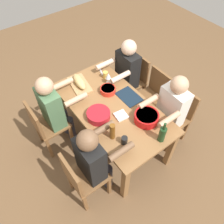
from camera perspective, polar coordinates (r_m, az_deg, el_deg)
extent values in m
plane|color=brown|center=(3.38, 0.00, -6.84)|extent=(8.00, 8.00, 0.00)
cube|color=olive|center=(2.80, 0.00, 1.19)|extent=(1.62, 0.86, 0.04)
cube|color=olive|center=(2.98, 14.72, -9.05)|extent=(0.07, 0.07, 0.70)
cube|color=olive|center=(3.64, -2.38, 7.18)|extent=(0.07, 0.07, 0.70)
cube|color=olive|center=(2.69, 3.36, -17.57)|extent=(0.07, 0.07, 0.70)
cube|color=olive|center=(3.41, -12.66, 1.87)|extent=(0.07, 0.07, 0.70)
cube|color=brown|center=(3.54, 4.45, 7.49)|extent=(0.40, 0.40, 0.03)
cube|color=brown|center=(3.50, 7.00, 11.23)|extent=(0.38, 0.04, 0.40)
cube|color=brown|center=(3.53, 3.87, 2.19)|extent=(0.04, 0.04, 0.42)
cube|color=brown|center=(3.71, 0.53, 5.32)|extent=(0.04, 0.04, 0.42)
cube|color=brown|center=(3.70, 7.96, 4.52)|extent=(0.04, 0.04, 0.42)
cube|color=brown|center=(3.87, 4.58, 7.44)|extent=(0.04, 0.04, 0.42)
cylinder|color=#2D2D38|center=(3.54, 2.33, 2.83)|extent=(0.11, 0.11, 0.45)
cylinder|color=#2D2D38|center=(3.63, 0.76, 4.32)|extent=(0.11, 0.11, 0.45)
cube|color=black|center=(3.32, 3.94, 10.72)|extent=(0.34, 0.20, 0.55)
cylinder|color=beige|center=(3.01, 2.12, 8.90)|extent=(0.07, 0.30, 0.07)
cylinder|color=beige|center=(3.22, -1.71, 12.11)|extent=(0.07, 0.30, 0.07)
sphere|color=beige|center=(3.10, 4.32, 15.99)|extent=(0.21, 0.21, 0.21)
cube|color=brown|center=(3.10, -15.09, -2.93)|extent=(0.40, 0.40, 0.03)
cube|color=brown|center=(2.91, -19.05, -2.09)|extent=(0.38, 0.04, 0.40)
cube|color=brown|center=(3.40, -13.10, -2.00)|extent=(0.04, 0.04, 0.42)
cube|color=brown|center=(3.20, -10.24, -5.88)|extent=(0.04, 0.04, 0.42)
cube|color=brown|center=(3.36, -18.15, -4.70)|extent=(0.04, 0.04, 0.42)
cube|color=brown|center=(3.16, -15.60, -8.83)|extent=(0.04, 0.04, 0.42)
cylinder|color=#2D2D38|center=(3.35, -11.68, -2.45)|extent=(0.11, 0.11, 0.45)
cylinder|color=#2D2D38|center=(3.25, -10.31, -4.26)|extent=(0.11, 0.11, 0.45)
cube|color=#4C724C|center=(2.89, -15.19, 1.05)|extent=(0.34, 0.20, 0.55)
cylinder|color=tan|center=(2.98, -12.56, 6.94)|extent=(0.07, 0.30, 0.07)
cylinder|color=tan|center=(2.75, -9.19, 3.13)|extent=(0.07, 0.30, 0.07)
sphere|color=tan|center=(2.63, -16.82, 6.31)|extent=(0.21, 0.21, 0.21)
cube|color=brown|center=(3.32, 9.35, 3.24)|extent=(0.40, 0.40, 0.03)
cube|color=brown|center=(3.28, 12.15, 7.14)|extent=(0.38, 0.04, 0.40)
cube|color=brown|center=(3.33, 8.70, -2.39)|extent=(0.04, 0.04, 0.42)
cube|color=brown|center=(3.48, 4.95, 1.16)|extent=(0.04, 0.04, 0.42)
cube|color=brown|center=(3.51, 12.78, 0.28)|extent=(0.04, 0.04, 0.42)
cube|color=brown|center=(3.65, 9.05, 3.57)|extent=(0.04, 0.04, 0.42)
cube|color=brown|center=(3.15, 14.81, -1.57)|extent=(0.40, 0.40, 0.03)
cube|color=brown|center=(3.10, 17.86, 2.46)|extent=(0.38, 0.04, 0.40)
cube|color=brown|center=(3.19, 14.11, -7.45)|extent=(0.04, 0.04, 0.42)
cube|color=brown|center=(3.30, 9.92, -3.54)|extent=(0.04, 0.04, 0.42)
cube|color=brown|center=(3.37, 18.07, -4.36)|extent=(0.04, 0.04, 0.42)
cube|color=brown|center=(3.47, 13.98, -0.78)|extent=(0.04, 0.04, 0.42)
cylinder|color=#2D2D38|center=(3.18, 12.38, -6.74)|extent=(0.11, 0.11, 0.45)
cylinder|color=#2D2D38|center=(3.23, 10.40, -4.87)|extent=(0.11, 0.11, 0.45)
cube|color=white|center=(2.90, 15.12, 1.37)|extent=(0.34, 0.20, 0.55)
cylinder|color=tan|center=(2.60, 14.31, -1.82)|extent=(0.07, 0.30, 0.07)
cylinder|color=tan|center=(2.73, 9.26, 2.67)|extent=(0.07, 0.30, 0.07)
sphere|color=tan|center=(2.64, 16.74, 6.63)|extent=(0.21, 0.21, 0.21)
cube|color=brown|center=(2.64, -6.14, -15.51)|extent=(0.40, 0.40, 0.03)
cube|color=brown|center=(2.42, -10.31, -15.65)|extent=(0.38, 0.04, 0.40)
cube|color=brown|center=(2.94, -4.76, -13.10)|extent=(0.04, 0.04, 0.42)
cube|color=brown|center=(2.82, -0.73, -18.10)|extent=(0.04, 0.04, 0.42)
cube|color=brown|center=(2.89, -10.60, -16.54)|extent=(0.04, 0.04, 0.42)
cube|color=brown|center=(2.77, -6.85, -21.90)|extent=(0.04, 0.04, 0.42)
cylinder|color=#2D2D38|center=(2.91, -2.92, -13.76)|extent=(0.11, 0.11, 0.45)
cylinder|color=#2D2D38|center=(2.85, -1.01, -16.09)|extent=(0.11, 0.11, 0.45)
cube|color=black|center=(2.39, -5.49, -11.93)|extent=(0.34, 0.20, 0.55)
cylinder|color=brown|center=(2.44, -2.59, -4.43)|extent=(0.07, 0.30, 0.07)
cylinder|color=brown|center=(2.29, 2.38, -10.00)|extent=(0.07, 0.30, 0.07)
sphere|color=brown|center=(2.08, -6.25, -7.16)|extent=(0.21, 0.21, 0.21)
cylinder|color=#B21923|center=(2.64, -3.44, -0.74)|extent=(0.28, 0.28, 0.09)
cylinder|color=orange|center=(2.62, -3.47, -0.34)|extent=(0.25, 0.25, 0.03)
cylinder|color=red|center=(2.63, 8.73, -1.39)|extent=(0.29, 0.29, 0.11)
cylinder|color=#669E33|center=(2.61, 8.81, -0.92)|extent=(0.25, 0.25, 0.04)
cylinder|color=red|center=(2.93, -1.04, 5.60)|extent=(0.20, 0.20, 0.07)
cylinder|color=#2D7028|center=(2.91, -1.05, 5.93)|extent=(0.18, 0.18, 0.02)
cube|color=tan|center=(3.07, -8.21, 6.90)|extent=(0.43, 0.28, 0.02)
ellipsoid|color=tan|center=(3.03, -8.33, 7.65)|extent=(0.33, 0.16, 0.09)
cylinder|color=#193819|center=(2.47, 12.61, -5.57)|extent=(0.08, 0.08, 0.20)
cylinder|color=#193819|center=(2.35, 13.21, -3.58)|extent=(0.03, 0.03, 0.09)
cylinder|color=brown|center=(2.42, 0.10, -4.97)|extent=(0.06, 0.06, 0.22)
cylinder|color=silver|center=(3.08, -0.91, 7.48)|extent=(0.07, 0.07, 0.01)
cylinder|color=silver|center=(3.05, -0.92, 8.04)|extent=(0.01, 0.01, 0.07)
cone|color=silver|center=(3.00, -0.94, 9.17)|extent=(0.08, 0.08, 0.08)
cylinder|color=gold|center=(3.13, -1.67, 9.43)|extent=(0.07, 0.07, 0.10)
cube|color=#142333|center=(2.90, 4.33, 3.92)|extent=(0.32, 0.23, 0.01)
cylinder|color=black|center=(2.43, 3.15, -7.18)|extent=(0.07, 0.07, 0.09)
cube|color=silver|center=(3.28, -2.96, 10.61)|extent=(0.22, 0.10, 0.01)
cube|color=white|center=(2.67, 2.30, -0.91)|extent=(0.16, 0.16, 0.02)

